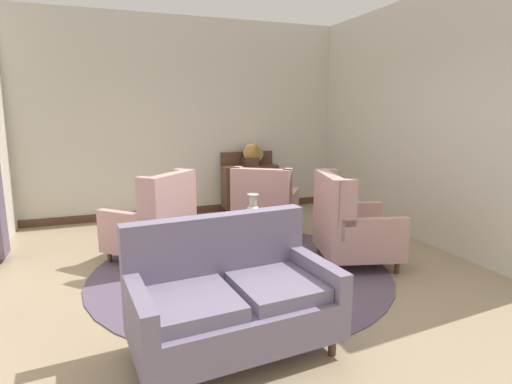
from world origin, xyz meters
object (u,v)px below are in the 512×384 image
settee (232,298)px  side_table (272,205)px  porcelain_vase (253,213)px  armchair_beside_settee (154,224)px  armchair_near_sideboard (265,207)px  armchair_near_window (349,227)px  gramophone (254,150)px  sideboard (250,185)px  coffee_table (255,234)px

settee → side_table: bearing=57.0°
porcelain_vase → settee: size_ratio=0.24×
armchair_beside_settee → side_table: size_ratio=1.74×
porcelain_vase → armchair_beside_settee: size_ratio=0.32×
porcelain_vase → armchair_near_sideboard: bearing=62.1°
settee → armchair_near_window: armchair_near_window is taller
armchair_beside_settee → gramophone: gramophone is taller
armchair_near_window → side_table: size_ratio=1.60×
armchair_beside_settee → sideboard: bearing=-179.8°
gramophone → side_table: bearing=-96.8°
armchair_near_sideboard → side_table: 0.29m
settee → sideboard: 4.26m
armchair_beside_settee → side_table: armchair_beside_settee is taller
coffee_table → armchair_near_sideboard: bearing=62.9°
armchair_beside_settee → gramophone: bearing=178.0°
porcelain_vase → armchair_beside_settee: 1.21m
armchair_beside_settee → armchair_near_sideboard: 1.62m
armchair_near_window → settee: bearing=139.2°
coffee_table → porcelain_vase: porcelain_vase is taller
gramophone → porcelain_vase: bearing=-110.3°
settee → side_table: 3.11m
armchair_near_sideboard → armchair_near_window: (0.53, -1.31, 0.02)m
armchair_near_sideboard → gramophone: (0.32, 1.34, 0.66)m
armchair_near_window → gramophone: size_ratio=1.96×
porcelain_vase → armchair_near_sideboard: size_ratio=0.31×
settee → sideboard: bearing=63.7°
porcelain_vase → armchair_near_window: bearing=-12.7°
porcelain_vase → sideboard: 2.63m
armchair_beside_settee → side_table: bearing=154.8°
sideboard → gramophone: size_ratio=1.94×
armchair_beside_settee → armchair_near_window: 2.28m
side_table → sideboard: (0.09, 1.22, 0.08)m
armchair_near_sideboard → gramophone: bearing=-68.9°
coffee_table → sideboard: bearing=71.8°
porcelain_vase → side_table: 1.50m
armchair_near_window → gramophone: 2.73m
coffee_table → porcelain_vase: 0.23m
gramophone → armchair_near_window: bearing=-85.6°
armchair_beside_settee → armchair_near_sideboard: size_ratio=0.98×
armchair_near_window → gramophone: (-0.21, 2.65, 0.65)m
settee → gramophone: (1.59, 3.88, 0.68)m
sideboard → armchair_beside_settee: bearing=-134.9°
sideboard → gramophone: bearing=-61.4°
armchair_near_sideboard → gramophone: gramophone is taller
armchair_near_window → porcelain_vase: bearing=92.1°
coffee_table → gramophone: (0.88, 2.42, 0.68)m
armchair_beside_settee → settee: bearing=53.3°
armchair_beside_settee → gramophone: 2.66m
settee → armchair_beside_settee: size_ratio=1.33×
coffee_table → armchair_near_sideboard: 1.21m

